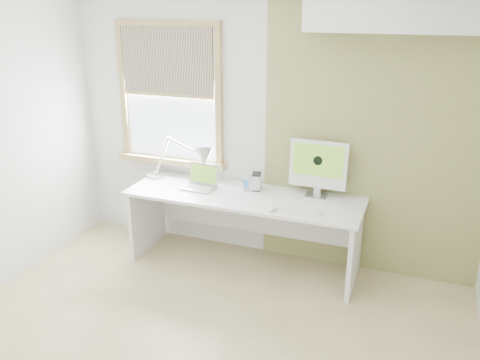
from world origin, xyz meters
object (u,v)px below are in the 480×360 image
at_px(desk, 246,212).
at_px(laptop, 201,182).
at_px(imac, 318,165).
at_px(desk_lamp, 194,159).
at_px(external_drive, 257,181).

height_order(desk, laptop, laptop).
xyz_separation_m(desk, laptop, (-0.46, -0.01, 0.25)).
distance_m(desk, imac, 0.82).
relative_size(desk, desk_lamp, 2.82).
height_order(desk, desk_lamp, desk_lamp).
bearing_deg(desk_lamp, desk, -12.18).
height_order(desk_lamp, laptop, desk_lamp).
relative_size(desk, imac, 4.14).
distance_m(laptop, external_drive, 0.54).
height_order(laptop, imac, imac).
bearing_deg(external_drive, laptop, -165.58).
bearing_deg(desk_lamp, external_drive, -0.67).
distance_m(desk_lamp, external_drive, 0.67).
height_order(desk, imac, imac).
xyz_separation_m(desk, imac, (0.64, 0.17, 0.49)).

